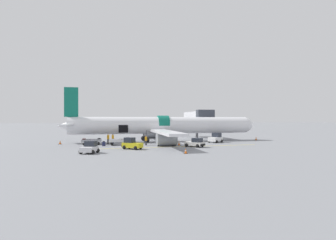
{
  "coord_description": "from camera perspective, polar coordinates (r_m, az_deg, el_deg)",
  "views": [
    {
      "loc": [
        -11.69,
        -44.68,
        4.36
      ],
      "look_at": [
        -0.78,
        3.06,
        4.15
      ],
      "focal_mm": 28.0,
      "sensor_mm": 36.0,
      "label": 1
    }
  ],
  "objects": [
    {
      "name": "ground_plane",
      "position": [
        46.39,
        1.79,
        -5.15
      ],
      "size": [
        500.0,
        500.0,
        0.0
      ],
      "primitive_type": "plane",
      "color": "gray"
    },
    {
      "name": "ground_crew_driver",
      "position": [
        43.52,
        -4.81,
        -4.4
      ],
      "size": [
        0.51,
        0.51,
        1.59
      ],
      "color": "#2D2D33",
      "rests_on": "ground_plane"
    },
    {
      "name": "jet_bridge_stub",
      "position": [
        59.71,
        6.6,
        0.45
      ],
      "size": [
        3.62,
        12.12,
        6.28
      ],
      "color": "#4C4C51",
      "rests_on": "ground_plane"
    },
    {
      "name": "safety_cone_wingtip",
      "position": [
        43.19,
        2.4,
        -5.07
      ],
      "size": [
        0.51,
        0.51,
        0.77
      ],
      "color": "black",
      "rests_on": "ground_plane"
    },
    {
      "name": "baggage_cart_loading",
      "position": [
        44.48,
        -10.44,
        -4.71
      ],
      "size": [
        4.21,
        2.22,
        1.04
      ],
      "color": "silver",
      "rests_on": "ground_plane"
    },
    {
      "name": "ground_crew_loader_a",
      "position": [
        47.2,
        -11.92,
        -3.97
      ],
      "size": [
        0.42,
        0.59,
        1.7
      ],
      "color": "#1E2338",
      "rests_on": "ground_plane"
    },
    {
      "name": "suitcase_on_tarmac_upright",
      "position": [
        43.31,
        -13.81,
        -5.08
      ],
      "size": [
        0.52,
        0.32,
        0.8
      ],
      "color": "#1E2347",
      "rests_on": "ground_plane"
    },
    {
      "name": "baggage_tug_lead",
      "position": [
        40.97,
        5.95,
        -4.99
      ],
      "size": [
        3.08,
        3.21,
        1.42
      ],
      "color": "silver",
      "rests_on": "ground_plane"
    },
    {
      "name": "baggage_tug_mid",
      "position": [
        38.24,
        -7.91,
        -5.24
      ],
      "size": [
        3.09,
        2.9,
        1.67
      ],
      "color": "yellow",
      "rests_on": "ground_plane"
    },
    {
      "name": "baggage_tug_rear",
      "position": [
        34.78,
        -16.66,
        -5.87
      ],
      "size": [
        2.54,
        2.81,
        1.55
      ],
      "color": "silver",
      "rests_on": "ground_plane"
    },
    {
      "name": "baggage_tug_spare",
      "position": [
        49.27,
        10.34,
        -3.95
      ],
      "size": [
        3.17,
        2.91,
        1.79
      ],
      "color": "white",
      "rests_on": "ground_plane"
    },
    {
      "name": "apron_marking_line",
      "position": [
        41.24,
        2.0,
        -5.82
      ],
      "size": [
        27.38,
        0.6,
        0.01
      ],
      "color": "yellow",
      "rests_on": "ground_plane"
    },
    {
      "name": "baggage_cart_queued",
      "position": [
        46.0,
        -16.21,
        -4.53
      ],
      "size": [
        4.16,
        1.94,
        1.09
      ],
      "color": "#999BA0",
      "rests_on": "ground_plane"
    },
    {
      "name": "safety_cone_tail",
      "position": [
        48.9,
        -22.44,
        -4.52
      ],
      "size": [
        0.56,
        0.56,
        0.66
      ],
      "color": "black",
      "rests_on": "ground_plane"
    },
    {
      "name": "safety_cone_nose",
      "position": [
        56.51,
        18.62,
        -3.82
      ],
      "size": [
        0.48,
        0.48,
        0.77
      ],
      "color": "black",
      "rests_on": "ground_plane"
    },
    {
      "name": "safety_cone_engine_left",
      "position": [
        33.12,
        3.89,
        -6.77
      ],
      "size": [
        0.46,
        0.46,
        0.67
      ],
      "color": "black",
      "rests_on": "ground_plane"
    },
    {
      "name": "ground_crew_loader_b",
      "position": [
        46.71,
        -12.9,
        -3.98
      ],
      "size": [
        0.45,
        0.61,
        1.76
      ],
      "color": "#2D2D33",
      "rests_on": "ground_plane"
    },
    {
      "name": "airplane",
      "position": [
        50.62,
        -1.72,
        -1.33
      ],
      "size": [
        38.21,
        34.15,
        10.04
      ],
      "color": "silver",
      "rests_on": "ground_plane"
    }
  ]
}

